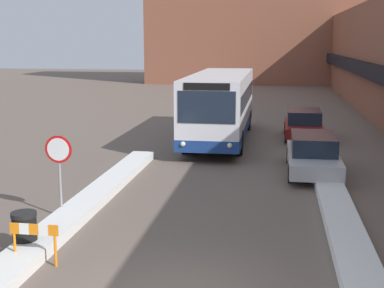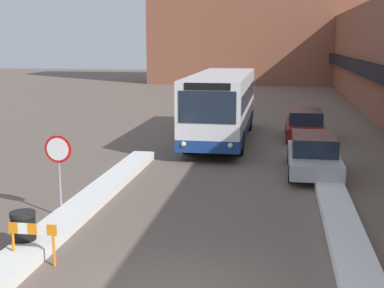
{
  "view_description": "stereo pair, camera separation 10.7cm",
  "coord_description": "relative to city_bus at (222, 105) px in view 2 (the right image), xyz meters",
  "views": [
    {
      "loc": [
        1.79,
        -9.25,
        4.81
      ],
      "look_at": [
        -0.85,
        7.48,
        1.54
      ],
      "focal_mm": 50.0,
      "sensor_mm": 36.0,
      "label": 1
    },
    {
      "loc": [
        1.89,
        -9.23,
        4.81
      ],
      "look_at": [
        -0.85,
        7.48,
        1.54
      ],
      "focal_mm": 50.0,
      "sensor_mm": 36.0,
      "label": 2
    }
  ],
  "objects": [
    {
      "name": "building_backdrop_far",
      "position": [
        0.86,
        37.47,
        7.49
      ],
      "size": [
        26.0,
        8.0,
        18.52
      ],
      "color": "brown",
      "rests_on": "ground_plane"
    },
    {
      "name": "snow_bank_left",
      "position": [
        -2.74,
        -11.81,
        -1.63
      ],
      "size": [
        0.9,
        14.68,
        0.28
      ],
      "color": "silver",
      "rests_on": "ground_plane"
    },
    {
      "name": "snow_bank_right",
      "position": [
        4.46,
        -11.9,
        -1.63
      ],
      "size": [
        0.9,
        17.55,
        0.29
      ],
      "color": "silver",
      "rests_on": "ground_plane"
    },
    {
      "name": "city_bus",
      "position": [
        0.0,
        0.0,
        0.0
      ],
      "size": [
        2.62,
        10.7,
        3.26
      ],
      "color": "silver",
      "rests_on": "ground_plane"
    },
    {
      "name": "parked_car_front",
      "position": [
        4.06,
        -5.98,
        -1.05
      ],
      "size": [
        1.83,
        4.76,
        1.43
      ],
      "color": "#B7B7BC",
      "rests_on": "ground_plane"
    },
    {
      "name": "parked_car_back",
      "position": [
        4.06,
        1.25,
        -1.06
      ],
      "size": [
        1.87,
        4.3,
        1.42
      ],
      "color": "maroon",
      "rests_on": "ground_plane"
    },
    {
      "name": "stop_sign",
      "position": [
        -3.14,
        -12.25,
        -0.1
      ],
      "size": [
        0.76,
        0.08,
        2.3
      ],
      "color": "gray",
      "rests_on": "ground_plane"
    },
    {
      "name": "trash_bin",
      "position": [
        -3.0,
        -14.73,
        -1.29
      ],
      "size": [
        0.59,
        0.59,
        0.95
      ],
      "color": "black",
      "rests_on": "ground_plane"
    },
    {
      "name": "construction_barricade",
      "position": [
        -2.42,
        -15.42,
        -1.11
      ],
      "size": [
        1.1,
        0.06,
        0.94
      ],
      "color": "orange",
      "rests_on": "ground_plane"
    }
  ]
}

